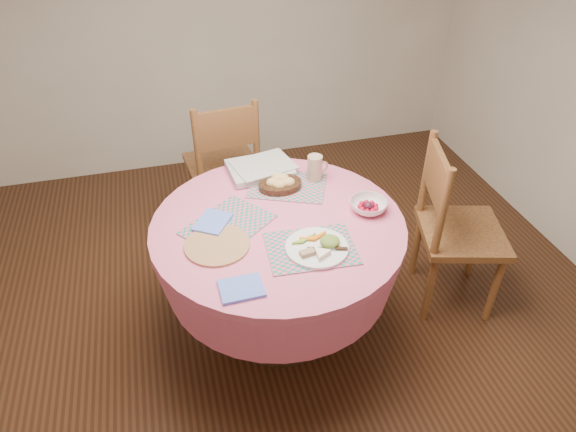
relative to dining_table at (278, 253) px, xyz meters
name	(u,v)px	position (x,y,z in m)	size (l,w,h in m)	color
ground	(280,327)	(0.00, 0.00, -0.56)	(4.00, 4.00, 0.00)	#331C0F
room_envelope	(275,16)	(0.00, 0.00, 1.16)	(4.01, 4.01, 2.71)	silver
dining_table	(278,253)	(0.00, 0.00, 0.00)	(1.24, 1.24, 0.75)	#D8648C
chair_right	(453,226)	(1.00, 0.01, -0.03)	(0.55, 0.57, 1.01)	brown
chair_back	(224,163)	(-0.11, 1.03, -0.04)	(0.50, 0.48, 0.99)	brown
placemat_front	(311,248)	(0.10, -0.23, 0.20)	(0.40, 0.30, 0.01)	#167F7C
placemat_left	(228,225)	(-0.24, 0.04, 0.20)	(0.40, 0.30, 0.01)	#167F7C
placemat_back	(288,185)	(0.13, 0.30, 0.20)	(0.40, 0.30, 0.01)	#167F7C
wicker_trivet	(217,245)	(-0.31, -0.10, 0.20)	(0.30, 0.30, 0.01)	#956940
napkin_near	(241,288)	(-0.26, -0.41, 0.20)	(0.18, 0.14, 0.01)	#5D7AF0
napkin_far	(213,222)	(-0.31, 0.07, 0.21)	(0.18, 0.14, 0.01)	#5D7AF0
dinner_plate	(319,247)	(0.13, -0.25, 0.22)	(0.29, 0.29, 0.05)	white
bread_bowl	(280,183)	(0.08, 0.29, 0.23)	(0.23, 0.23, 0.08)	black
latte_mug	(315,168)	(0.29, 0.32, 0.27)	(0.12, 0.08, 0.14)	tan
fruit_bowl	(368,206)	(0.46, -0.02, 0.22)	(0.24, 0.24, 0.06)	white
newspaper_stack	(260,168)	(0.02, 0.48, 0.22)	(0.38, 0.32, 0.04)	silver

